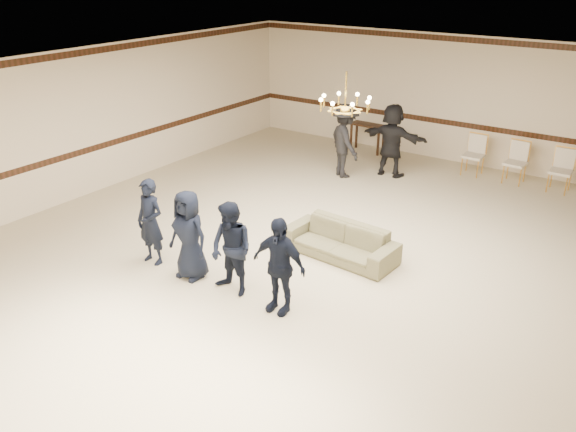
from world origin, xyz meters
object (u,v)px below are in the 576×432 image
at_px(boy_d, 279,265).
at_px(banquet_chair_right, 561,171).
at_px(boy_a, 150,222).
at_px(boy_c, 232,249).
at_px(boy_b, 189,235).
at_px(adult_mid, 392,140).
at_px(console_table, 367,138).
at_px(banquet_chair_mid, 515,163).
at_px(adult_left, 345,141).
at_px(banquet_chair_left, 473,155).
at_px(settee, 340,241).
at_px(chandelier, 346,91).

height_order(boy_d, banquet_chair_right, boy_d).
height_order(boy_a, boy_c, same).
distance_m(boy_b, adult_mid, 6.47).
bearing_deg(console_table, banquet_chair_mid, -0.83).
xyz_separation_m(adult_left, console_table, (-0.46, 2.08, -0.50)).
xyz_separation_m(banquet_chair_left, console_table, (-3.00, 0.20, -0.10)).
bearing_deg(boy_a, boy_b, 0.31).
relative_size(boy_d, settee, 0.75).
bearing_deg(banquet_chair_right, boy_d, -109.08).
height_order(settee, banquet_chair_left, banquet_chair_left).
relative_size(settee, banquet_chair_left, 2.09).
xyz_separation_m(chandelier, boy_a, (-2.38, -2.40, -2.11)).
bearing_deg(console_table, boy_b, -82.05).
height_order(boy_b, adult_left, adult_left).
bearing_deg(boy_c, banquet_chair_mid, 80.12).
bearing_deg(console_table, boy_d, -69.52).
bearing_deg(adult_left, banquet_chair_mid, -116.41).
xyz_separation_m(boy_d, banquet_chair_left, (0.39, 7.63, -0.27)).
relative_size(boy_a, boy_d, 1.00).
relative_size(boy_a, settee, 0.75).
xyz_separation_m(adult_mid, banquet_chair_right, (3.64, 1.18, -0.40)).
bearing_deg(settee, boy_c, -107.18).
xyz_separation_m(boy_a, banquet_chair_mid, (4.09, 7.63, -0.27)).
relative_size(boy_c, banquet_chair_left, 1.56).
bearing_deg(console_table, adult_left, -75.46).
height_order(boy_b, banquet_chair_right, boy_b).
bearing_deg(boy_a, adult_mid, 77.64).
relative_size(boy_a, banquet_chair_right, 1.56).
xyz_separation_m(chandelier, console_table, (-2.29, 5.43, -2.48)).
height_order(boy_b, banquet_chair_left, boy_b).
height_order(boy_a, boy_b, same).
bearing_deg(settee, boy_b, -125.64).
bearing_deg(banquet_chair_left, boy_b, -105.26).
bearing_deg(boy_b, settee, 51.34).
height_order(chandelier, settee, chandelier).
distance_m(boy_d, adult_mid, 6.57).
height_order(boy_c, banquet_chair_mid, boy_c).
distance_m(boy_c, settee, 2.23).
distance_m(boy_c, adult_left, 5.89).
xyz_separation_m(chandelier, boy_b, (-1.48, -2.40, -2.11)).
distance_m(boy_b, boy_d, 1.80).
bearing_deg(boy_d, adult_mid, 99.75).
height_order(boy_a, banquet_chair_mid, boy_a).
height_order(adult_left, banquet_chair_left, adult_left).
bearing_deg(banquet_chair_mid, boy_d, -95.20).
bearing_deg(settee, chandelier, 124.99).
bearing_deg(adult_mid, banquet_chair_right, -161.46).
bearing_deg(settee, adult_mid, 108.66).
xyz_separation_m(boy_b, banquet_chair_left, (2.19, 7.63, -0.27)).
relative_size(boy_c, adult_left, 0.86).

